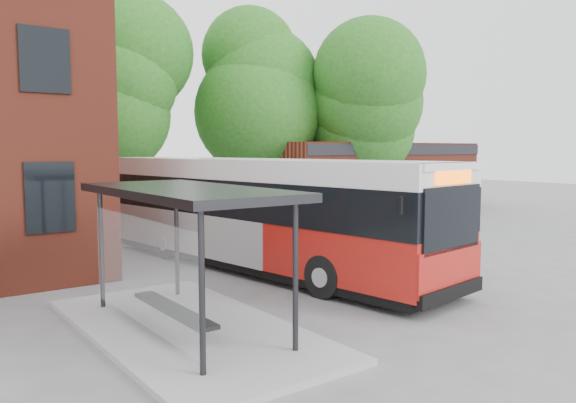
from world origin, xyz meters
TOP-DOWN VIEW (x-y plane):
  - ground at (0.00, 0.00)m, footprint 100.00×100.00m
  - shop_row at (15.00, 14.00)m, footprint 14.00×6.20m
  - bus_shelter at (-4.50, -1.00)m, footprint 3.60×7.00m
  - bike_rail at (9.28, 10.00)m, footprint 5.20×0.10m
  - tree_1 at (1.00, 17.00)m, footprint 7.92×7.92m
  - tree_2 at (8.00, 16.00)m, footprint 7.92×7.92m
  - tree_3 at (13.00, 12.00)m, footprint 7.04×7.04m
  - city_bus at (-0.03, 3.19)m, footprint 4.58×13.31m
  - bicycle_1 at (8.31, 10.80)m, footprint 1.59×0.72m
  - bicycle_3 at (8.96, 9.29)m, footprint 1.80×1.14m
  - bicycle_4 at (10.16, 9.70)m, footprint 1.68×0.82m
  - bicycle_5 at (9.95, 9.67)m, footprint 1.91×0.79m
  - bicycle_6 at (10.53, 9.11)m, footprint 1.71×0.80m
  - bicycle_7 at (10.96, 9.55)m, footprint 1.87×0.64m

SIDE VIEW (x-z plane):
  - ground at x=0.00m, z-range 0.00..0.00m
  - bike_rail at x=9.28m, z-range 0.00..0.38m
  - bicycle_4 at x=10.16m, z-range 0.00..0.85m
  - bicycle_6 at x=10.53m, z-range 0.00..0.86m
  - bicycle_1 at x=8.31m, z-range 0.00..0.92m
  - bicycle_3 at x=8.96m, z-range 0.00..1.05m
  - bicycle_7 at x=10.96m, z-range 0.00..1.11m
  - bicycle_5 at x=9.95m, z-range 0.00..1.12m
  - bus_shelter at x=-4.50m, z-range 0.00..2.90m
  - city_bus at x=-0.03m, z-range 0.00..3.32m
  - shop_row at x=15.00m, z-range 0.00..4.00m
  - tree_3 at x=13.00m, z-range 0.00..9.28m
  - tree_1 at x=1.00m, z-range 0.00..10.40m
  - tree_2 at x=8.00m, z-range 0.00..11.00m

